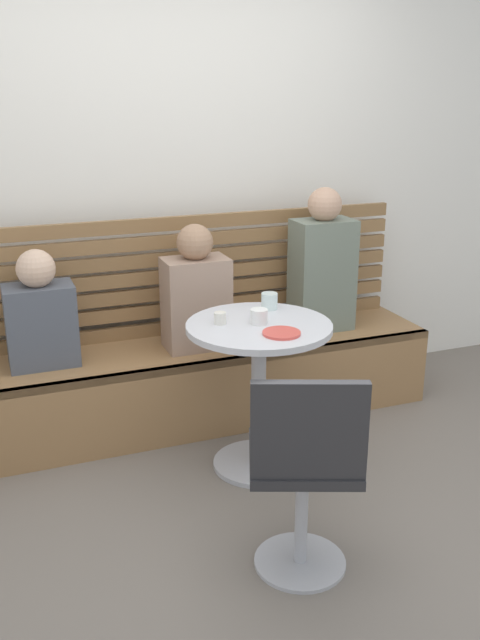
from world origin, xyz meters
TOP-DOWN VIEW (x-y plane):
  - ground at (0.00, 0.00)m, footprint 8.00×8.00m
  - back_wall at (0.00, 1.64)m, footprint 5.20×0.10m
  - booth_bench at (0.00, 1.20)m, footprint 2.70×0.52m
  - booth_backrest at (0.00, 1.44)m, footprint 2.65×0.04m
  - cafe_table at (0.15, 0.61)m, footprint 0.68×0.68m
  - white_chair at (-0.01, -0.20)m, footprint 0.52×0.52m
  - person_adult at (0.79, 1.22)m, footprint 0.34×0.22m
  - person_child_left at (-0.77, 1.22)m, footprint 0.34×0.22m
  - person_child_middle at (0.03, 1.18)m, footprint 0.34×0.22m
  - cup_ceramic_white at (0.15, 0.61)m, footprint 0.08×0.08m
  - cup_espresso_small at (-0.02, 0.67)m, footprint 0.06×0.06m
  - cup_glass_short at (0.28, 0.80)m, footprint 0.08×0.08m
  - plate_small at (0.18, 0.44)m, footprint 0.17×0.17m

SIDE VIEW (x-z plane):
  - ground at x=0.00m, z-range 0.00..0.00m
  - booth_bench at x=0.00m, z-range 0.00..0.44m
  - white_chair at x=-0.01m, z-range 0.04..0.89m
  - cafe_table at x=0.15m, z-range 0.15..0.89m
  - person_child_left at x=-0.77m, z-range 0.40..1.00m
  - person_child_middle at x=0.03m, z-range 0.40..1.07m
  - plate_small at x=0.18m, z-range 0.74..0.75m
  - cup_espresso_small at x=-0.02m, z-range 0.74..0.79m
  - cup_ceramic_white at x=0.15m, z-range 0.74..0.81m
  - booth_backrest at x=0.00m, z-range 0.44..1.11m
  - cup_glass_short at x=0.28m, z-range 0.74..0.82m
  - person_adult at x=0.79m, z-range 0.40..1.22m
  - back_wall at x=0.00m, z-range 0.00..2.90m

